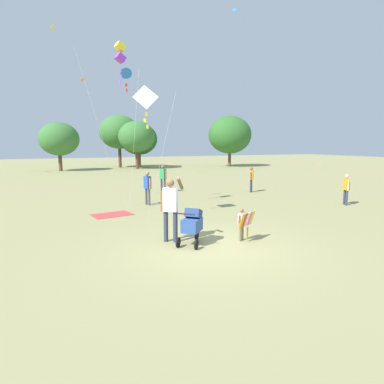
{
  "coord_description": "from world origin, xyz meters",
  "views": [
    {
      "loc": [
        -4.05,
        -7.74,
        2.79
      ],
      "look_at": [
        0.14,
        1.62,
        1.3
      ],
      "focal_mm": 31.28,
      "sensor_mm": 36.0,
      "label": 1
    }
  ],
  "objects_px": {
    "person_red_shirt": "(163,176)",
    "kite_adult_black": "(146,102)",
    "kite_green_novelty": "(126,76)",
    "kite_orange_delta": "(120,53)",
    "person_couple_left": "(147,185)",
    "person_sitting_far": "(346,187)",
    "person_kid_running": "(251,177)",
    "picnic_blanket": "(112,215)",
    "stroller": "(192,223)",
    "child_with_butterfly_kite": "(243,221)",
    "person_adult_flyer": "(170,204)"
  },
  "relations": [
    {
      "from": "person_red_shirt",
      "to": "kite_adult_black",
      "type": "bearing_deg",
      "value": -113.56
    },
    {
      "from": "kite_green_novelty",
      "to": "person_red_shirt",
      "type": "bearing_deg",
      "value": 51.54
    },
    {
      "from": "kite_orange_delta",
      "to": "person_couple_left",
      "type": "xyz_separation_m",
      "value": [
        1.33,
        1.15,
        -5.32
      ]
    },
    {
      "from": "kite_orange_delta",
      "to": "kite_green_novelty",
      "type": "xyz_separation_m",
      "value": [
        0.49,
        1.12,
        -0.6
      ]
    },
    {
      "from": "person_sitting_far",
      "to": "person_kid_running",
      "type": "distance_m",
      "value": 5.45
    },
    {
      "from": "kite_green_novelty",
      "to": "person_couple_left",
      "type": "bearing_deg",
      "value": 1.9
    },
    {
      "from": "person_sitting_far",
      "to": "picnic_blanket",
      "type": "distance_m",
      "value": 10.43
    },
    {
      "from": "person_red_shirt",
      "to": "kite_green_novelty",
      "type": "bearing_deg",
      "value": -128.46
    },
    {
      "from": "stroller",
      "to": "person_red_shirt",
      "type": "relative_size",
      "value": 0.65
    },
    {
      "from": "kite_adult_black",
      "to": "stroller",
      "type": "bearing_deg",
      "value": -85.47
    },
    {
      "from": "person_kid_running",
      "to": "kite_orange_delta",
      "type": "bearing_deg",
      "value": -161.61
    },
    {
      "from": "kite_adult_black",
      "to": "kite_orange_delta",
      "type": "bearing_deg",
      "value": 103.74
    },
    {
      "from": "person_red_shirt",
      "to": "person_couple_left",
      "type": "xyz_separation_m",
      "value": [
        -1.97,
        -3.51,
        -0.03
      ]
    },
    {
      "from": "child_with_butterfly_kite",
      "to": "kite_green_novelty",
      "type": "relative_size",
      "value": 0.16
    },
    {
      "from": "stroller",
      "to": "person_kid_running",
      "type": "xyz_separation_m",
      "value": [
        7.24,
        7.84,
        0.25
      ]
    },
    {
      "from": "child_with_butterfly_kite",
      "to": "person_adult_flyer",
      "type": "relative_size",
      "value": 0.5
    },
    {
      "from": "kite_orange_delta",
      "to": "person_couple_left",
      "type": "bearing_deg",
      "value": 40.78
    },
    {
      "from": "person_red_shirt",
      "to": "picnic_blanket",
      "type": "xyz_separation_m",
      "value": [
        -3.88,
        -5.01,
        -0.92
      ]
    },
    {
      "from": "person_adult_flyer",
      "to": "picnic_blanket",
      "type": "relative_size",
      "value": 1.27
    },
    {
      "from": "kite_adult_black",
      "to": "person_couple_left",
      "type": "height_order",
      "value": "kite_adult_black"
    },
    {
      "from": "kite_orange_delta",
      "to": "person_kid_running",
      "type": "distance_m",
      "value": 9.96
    },
    {
      "from": "person_adult_flyer",
      "to": "kite_orange_delta",
      "type": "relative_size",
      "value": 0.28
    },
    {
      "from": "person_adult_flyer",
      "to": "kite_adult_black",
      "type": "relative_size",
      "value": 0.39
    },
    {
      "from": "person_sitting_far",
      "to": "person_couple_left",
      "type": "distance_m",
      "value": 9.04
    },
    {
      "from": "kite_green_novelty",
      "to": "person_red_shirt",
      "type": "xyz_separation_m",
      "value": [
        2.81,
        3.53,
        -4.69
      ]
    },
    {
      "from": "person_couple_left",
      "to": "person_kid_running",
      "type": "bearing_deg",
      "value": 12.75
    },
    {
      "from": "child_with_butterfly_kite",
      "to": "stroller",
      "type": "relative_size",
      "value": 0.92
    },
    {
      "from": "person_adult_flyer",
      "to": "kite_green_novelty",
      "type": "bearing_deg",
      "value": 87.79
    },
    {
      "from": "kite_adult_black",
      "to": "person_red_shirt",
      "type": "distance_m",
      "value": 7.84
    },
    {
      "from": "picnic_blanket",
      "to": "stroller",
      "type": "bearing_deg",
      "value": -74.9
    },
    {
      "from": "kite_adult_black",
      "to": "kite_orange_delta",
      "type": "distance_m",
      "value": 2.77
    },
    {
      "from": "person_adult_flyer",
      "to": "kite_green_novelty",
      "type": "height_order",
      "value": "kite_green_novelty"
    },
    {
      "from": "person_red_shirt",
      "to": "picnic_blanket",
      "type": "height_order",
      "value": "person_red_shirt"
    },
    {
      "from": "person_sitting_far",
      "to": "person_kid_running",
      "type": "height_order",
      "value": "person_kid_running"
    },
    {
      "from": "person_adult_flyer",
      "to": "stroller",
      "type": "bearing_deg",
      "value": -46.82
    },
    {
      "from": "person_adult_flyer",
      "to": "person_kid_running",
      "type": "height_order",
      "value": "person_adult_flyer"
    },
    {
      "from": "person_adult_flyer",
      "to": "person_sitting_far",
      "type": "distance_m",
      "value": 9.56
    },
    {
      "from": "kite_adult_black",
      "to": "picnic_blanket",
      "type": "bearing_deg",
      "value": 124.71
    },
    {
      "from": "person_red_shirt",
      "to": "person_sitting_far",
      "type": "height_order",
      "value": "person_red_shirt"
    },
    {
      "from": "kite_orange_delta",
      "to": "person_red_shirt",
      "type": "distance_m",
      "value": 7.78
    },
    {
      "from": "kite_orange_delta",
      "to": "stroller",
      "type": "bearing_deg",
      "value": -82.11
    },
    {
      "from": "kite_adult_black",
      "to": "kite_orange_delta",
      "type": "xyz_separation_m",
      "value": [
        -0.46,
        1.86,
        2.0
      ]
    },
    {
      "from": "kite_adult_black",
      "to": "person_kid_running",
      "type": "xyz_separation_m",
      "value": [
        7.51,
        4.51,
        -3.37
      ]
    },
    {
      "from": "kite_green_novelty",
      "to": "person_kid_running",
      "type": "relative_size",
      "value": 4.09
    },
    {
      "from": "person_red_shirt",
      "to": "child_with_butterfly_kite",
      "type": "bearing_deg",
      "value": -96.23
    },
    {
      "from": "person_couple_left",
      "to": "child_with_butterfly_kite",
      "type": "bearing_deg",
      "value": -82.61
    },
    {
      "from": "person_kid_running",
      "to": "picnic_blanket",
      "type": "distance_m",
      "value": 9.1
    },
    {
      "from": "kite_adult_black",
      "to": "person_kid_running",
      "type": "distance_m",
      "value": 9.39
    },
    {
      "from": "kite_green_novelty",
      "to": "kite_orange_delta",
      "type": "bearing_deg",
      "value": -113.61
    },
    {
      "from": "person_red_shirt",
      "to": "person_adult_flyer",
      "type": "bearing_deg",
      "value": -107.95
    }
  ]
}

